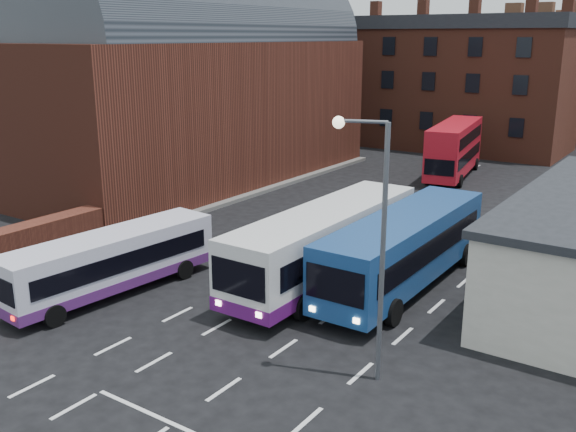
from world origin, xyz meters
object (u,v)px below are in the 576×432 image
Objects in this scene: bus_white_inbound at (326,240)px; bus_blue at (404,245)px; bus_red_double at (454,149)px; street_lamp at (374,228)px; bus_white_outbound at (111,259)px.

bus_white_inbound reaches higher than bus_blue.
bus_white_inbound is 3.34m from bus_blue.
bus_red_double is (-6.23, 22.66, 0.30)m from bus_blue.
bus_blue is 1.11× the size of bus_red_double.
street_lamp reaches higher than bus_red_double.
bus_white_inbound is 24.24m from bus_red_double.
bus_blue is at bearing 95.87° from bus_red_double.
bus_white_outbound is at bearing 73.84° from bus_red_double.
bus_white_outbound is 0.82× the size of bus_blue.
bus_white_outbound is at bearing 42.45° from bus_white_inbound.
bus_white_inbound is (6.70, 6.08, 0.42)m from bus_white_outbound.
bus_white_outbound is 0.80× the size of bus_white_inbound.
bus_red_double reaches higher than bus_white_outbound.
bus_red_double is at bearing 88.65° from bus_white_outbound.
bus_red_double reaches higher than bus_white_inbound.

